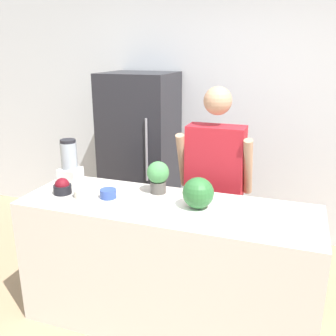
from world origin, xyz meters
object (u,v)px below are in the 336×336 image
at_px(watermelon, 198,193).
at_px(blender, 70,164).
at_px(bowl_small_blue, 108,194).
at_px(potted_plant, 158,176).
at_px(refrigerator, 141,157).
at_px(bowl_cream, 85,191).
at_px(person, 214,189).
at_px(bowl_cherries, 62,187).

bearing_deg(watermelon, blender, 170.83).
bearing_deg(bowl_small_blue, potted_plant, 34.99).
distance_m(refrigerator, potted_plant, 1.28).
relative_size(bowl_small_blue, blender, 0.33).
bearing_deg(blender, bowl_cream, -39.85).
bearing_deg(blender, person, 23.83).
distance_m(watermelon, bowl_cherries, 1.01).
xyz_separation_m(person, bowl_small_blue, (-0.63, -0.65, 0.12)).
xyz_separation_m(bowl_cream, bowl_small_blue, (0.17, 0.03, -0.01)).
bearing_deg(bowl_small_blue, bowl_cream, -169.49).
bearing_deg(bowl_cherries, bowl_cream, 1.17).
bearing_deg(blender, refrigerator, 84.45).
xyz_separation_m(bowl_small_blue, potted_plant, (0.30, 0.21, 0.10)).
bearing_deg(bowl_small_blue, watermelon, 0.87).
bearing_deg(person, potted_plant, -126.56).
xyz_separation_m(person, blender, (-1.05, -0.46, 0.24)).
xyz_separation_m(bowl_cherries, bowl_cream, (0.18, 0.00, -0.01)).
bearing_deg(blender, bowl_cherries, -71.52).
height_order(person, watermelon, person).
bearing_deg(refrigerator, bowl_cream, -83.69).
height_order(refrigerator, watermelon, refrigerator).
xyz_separation_m(blender, potted_plant, (0.73, 0.03, -0.03)).
distance_m(refrigerator, person, 1.15).
bearing_deg(bowl_cherries, watermelon, 2.56).
relative_size(refrigerator, potted_plant, 7.31).
height_order(person, blender, person).
relative_size(watermelon, bowl_small_blue, 1.78).
xyz_separation_m(person, watermelon, (0.03, -0.64, 0.20)).
xyz_separation_m(refrigerator, bowl_small_blue, (0.32, -1.31, 0.11)).
height_order(refrigerator, bowl_cherries, refrigerator).
bearing_deg(watermelon, bowl_small_blue, -179.13).
bearing_deg(bowl_cherries, person, 34.95).
bearing_deg(refrigerator, watermelon, -53.35).
relative_size(refrigerator, blender, 4.96).
xyz_separation_m(person, bowl_cherries, (-0.98, -0.68, 0.14)).
xyz_separation_m(watermelon, bowl_small_blue, (-0.65, -0.01, -0.09)).
distance_m(bowl_cherries, bowl_cream, 0.19).
height_order(bowl_small_blue, blender, blender).
relative_size(bowl_cherries, bowl_cream, 0.83).
distance_m(bowl_cream, bowl_small_blue, 0.17).
bearing_deg(watermelon, potted_plant, 150.58).
distance_m(blender, potted_plant, 0.73).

